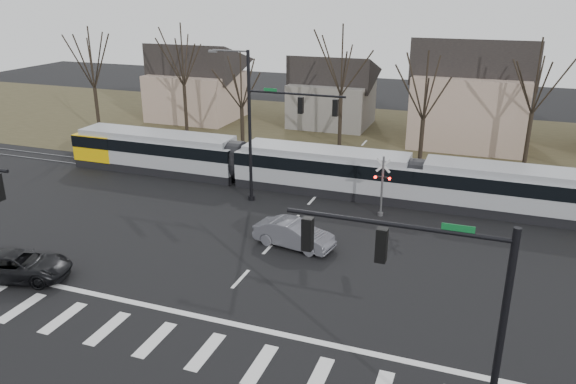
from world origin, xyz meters
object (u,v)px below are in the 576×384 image
(tram, at_px, (322,168))
(suv, at_px, (19,266))
(rail_crossing_signal, at_px, (382,188))
(sedan, at_px, (294,234))

(tram, distance_m, suv, 20.72)
(tram, xyz_separation_m, rail_crossing_signal, (4.94, -3.21, 0.18))
(sedan, xyz_separation_m, rail_crossing_signal, (3.73, 6.26, 1.12))
(sedan, distance_m, suv, 14.45)
(sedan, bearing_deg, tram, 16.73)
(tram, bearing_deg, sedan, -82.70)
(rail_crossing_signal, bearing_deg, suv, -136.86)
(tram, relative_size, suv, 7.42)
(tram, height_order, rail_crossing_signal, rail_crossing_signal)
(tram, xyz_separation_m, sedan, (1.21, -9.47, -0.94))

